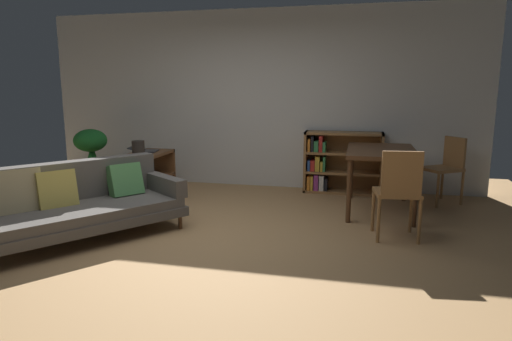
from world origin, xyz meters
TOP-DOWN VIEW (x-y plane):
  - ground_plane at (0.00, 0.00)m, footprint 8.16×8.16m
  - back_wall_panel at (0.00, 2.70)m, footprint 6.80×0.10m
  - fabric_couch at (-1.22, -0.15)m, footprint 1.86×2.11m
  - media_console at (-1.34, 1.52)m, footprint 0.46×1.15m
  - open_laptop at (-1.43, 1.75)m, footprint 0.44×0.34m
  - desk_speaker at (-1.31, 1.34)m, footprint 0.17×0.17m
  - potted_floor_plant at (-2.26, 1.68)m, footprint 0.48×0.48m
  - dining_table at (1.86, 1.57)m, footprint 0.82×1.30m
  - dining_chair_near at (1.99, 0.49)m, footprint 0.48×0.45m
  - dining_chair_far at (2.73, 2.18)m, footprint 0.59×0.58m
  - bookshelf at (1.28, 2.50)m, footprint 1.12×0.35m

SIDE VIEW (x-z plane):
  - ground_plane at x=0.00m, z-range 0.00..0.00m
  - media_console at x=-1.34m, z-range -0.01..0.61m
  - fabric_couch at x=-1.22m, z-range -0.02..0.75m
  - bookshelf at x=1.28m, z-range -0.01..0.89m
  - dining_chair_far at x=2.73m, z-range 0.06..0.95m
  - dining_chair_near at x=1.99m, z-range 0.07..1.00m
  - open_laptop at x=-1.43m, z-range 0.61..0.68m
  - potted_floor_plant at x=-2.26m, z-range 0.19..1.13m
  - dining_table at x=1.86m, z-range 0.31..1.10m
  - desk_speaker at x=-1.31m, z-range 0.62..0.83m
  - back_wall_panel at x=0.00m, z-range 0.00..2.70m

